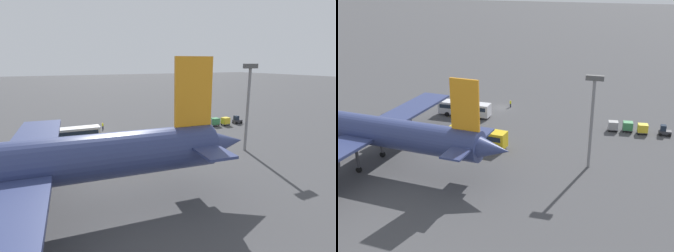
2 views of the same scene
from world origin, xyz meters
TOP-DOWN VIEW (x-y plane):
  - ground_plane at (0.00, 0.00)m, footprint 600.00×600.00m
  - airplane at (14.55, 34.50)m, footprint 53.69×46.60m
  - shuttle_bus_near at (6.27, 7.64)m, footprint 11.83×3.55m
  - shuttle_bus_far at (-1.92, 22.66)m, footprint 11.45×4.04m
  - baggage_tug at (-35.77, 7.92)m, footprint 2.40×1.62m
  - worker_person at (-2.02, -0.99)m, footprint 0.38×0.38m
  - cargo_cart_yellow at (-31.64, 8.34)m, footprint 2.14×1.85m
  - cargo_cart_green at (-28.78, 7.79)m, footprint 2.14×1.85m
  - cargo_cart_grey at (-25.91, 8.24)m, footprint 2.14×1.85m
  - light_pole at (-22.54, 25.98)m, footprint 2.80×0.70m

SIDE VIEW (x-z plane):
  - ground_plane at x=0.00m, z-range 0.00..0.00m
  - worker_person at x=-2.02m, z-range 0.00..1.74m
  - baggage_tug at x=-35.77m, z-range -0.11..1.99m
  - cargo_cart_yellow at x=-31.64m, z-range 0.16..2.22m
  - cargo_cart_green at x=-28.78m, z-range 0.16..2.22m
  - cargo_cart_grey at x=-25.91m, z-range 0.16..2.22m
  - shuttle_bus_near at x=6.27m, z-range 0.32..3.47m
  - shuttle_bus_far at x=-1.92m, z-range 0.33..3.69m
  - airplane at x=14.55m, z-range -2.05..14.47m
  - light_pole at x=-22.54m, z-range 1.92..17.59m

